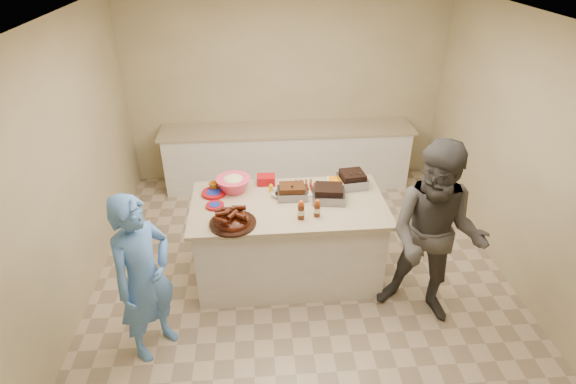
{
  "coord_description": "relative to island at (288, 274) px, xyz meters",
  "views": [
    {
      "loc": [
        -0.45,
        -3.74,
        3.36
      ],
      "look_at": [
        -0.15,
        0.17,
        1.04
      ],
      "focal_mm": 28.0,
      "sensor_mm": 36.0,
      "label": 1
    }
  ],
  "objects": [
    {
      "name": "mac_cheese_dish",
      "position": [
        0.58,
        0.33,
        0.94
      ],
      "size": [
        0.29,
        0.23,
        0.07
      ],
      "primitive_type": "cube",
      "rotation": [
        0.0,
        0.0,
        -0.13
      ],
      "color": "orange",
      "rests_on": "island"
    },
    {
      "name": "plastic_cup",
      "position": [
        -0.77,
        0.31,
        0.94
      ],
      "size": [
        0.1,
        0.1,
        0.1
      ],
      "primitive_type": "imported",
      "rotation": [
        0.0,
        0.0,
        0.01
      ],
      "color": "#AD6614",
      "rests_on": "island"
    },
    {
      "name": "sauce_bowl",
      "position": [
        -0.09,
        0.14,
        0.94
      ],
      "size": [
        0.15,
        0.05,
        0.15
      ],
      "primitive_type": "imported",
      "rotation": [
        0.0,
        0.0,
        0.01
      ],
      "color": "silver",
      "rests_on": "island"
    },
    {
      "name": "bbq_bottle_b",
      "position": [
        0.26,
        -0.26,
        0.94
      ],
      "size": [
        0.06,
        0.06,
        0.18
      ],
      "primitive_type": "cylinder",
      "rotation": [
        0.0,
        0.0,
        0.01
      ],
      "color": "#461C0A",
      "rests_on": "island"
    },
    {
      "name": "room",
      "position": [
        0.15,
        -0.12,
        0.0
      ],
      "size": [
        4.5,
        5.0,
        2.7
      ],
      "primitive_type": null,
      "color": "tan",
      "rests_on": "ground"
    },
    {
      "name": "back_counter",
      "position": [
        0.15,
        2.08,
        0.45
      ],
      "size": [
        3.6,
        0.64,
        0.9
      ],
      "primitive_type": null,
      "color": "silver",
      "rests_on": "ground"
    },
    {
      "name": "bbq_bottle_a",
      "position": [
        0.1,
        -0.29,
        0.94
      ],
      "size": [
        0.07,
        0.07,
        0.2
      ],
      "primitive_type": "cylinder",
      "rotation": [
        0.0,
        0.0,
        0.01
      ],
      "color": "#461C0A",
      "rests_on": "island"
    },
    {
      "name": "guest_blue",
      "position": [
        -1.29,
        -0.89,
        0.0
      ],
      "size": [
        1.63,
        1.45,
        0.39
      ],
      "primitive_type": "imported",
      "rotation": [
        0.0,
        0.0,
        0.91
      ],
      "color": "#4E84D4",
      "rests_on": "ground"
    },
    {
      "name": "plate_stack_small",
      "position": [
        -0.74,
        -0.02,
        0.94
      ],
      "size": [
        0.18,
        0.18,
        0.03
      ],
      "primitive_type": "cylinder",
      "rotation": [
        0.0,
        0.0,
        0.01
      ],
      "color": "maroon",
      "rests_on": "island"
    },
    {
      "name": "coleslaw_bowl",
      "position": [
        -0.56,
        0.3,
        0.94
      ],
      "size": [
        0.37,
        0.37,
        0.25
      ],
      "primitive_type": null,
      "rotation": [
        0.0,
        0.0,
        0.01
      ],
      "color": "#DB3856",
      "rests_on": "island"
    },
    {
      "name": "guest_gray",
      "position": [
        1.29,
        -0.67,
        0.0
      ],
      "size": [
        1.68,
        2.06,
        0.7
      ],
      "primitive_type": "imported",
      "rotation": [
        0.0,
        0.0,
        -0.5
      ],
      "color": "#484541",
      "rests_on": "ground"
    },
    {
      "name": "island",
      "position": [
        0.0,
        0.0,
        0.0
      ],
      "size": [
        1.99,
        1.06,
        0.94
      ],
      "primitive_type": null,
      "rotation": [
        0.0,
        0.0,
        0.01
      ],
      "color": "silver",
      "rests_on": "ground"
    },
    {
      "name": "basket_stack",
      "position": [
        -0.21,
        0.42,
        0.94
      ],
      "size": [
        0.2,
        0.15,
        0.1
      ],
      "primitive_type": "cube",
      "rotation": [
        0.0,
        0.0,
        -0.03
      ],
      "color": "maroon",
      "rests_on": "island"
    },
    {
      "name": "sausage_plate",
      "position": [
        0.22,
        0.24,
        0.94
      ],
      "size": [
        0.29,
        0.29,
        0.05
      ],
      "primitive_type": "cylinder",
      "rotation": [
        0.0,
        0.0,
        0.01
      ],
      "color": "silver",
      "rests_on": "island"
    },
    {
      "name": "brisket_tray",
      "position": [
        0.41,
        0.03,
        0.94
      ],
      "size": [
        0.36,
        0.31,
        0.1
      ],
      "primitive_type": "cube",
      "rotation": [
        0.0,
        0.0,
        -0.13
      ],
      "color": "black",
      "rests_on": "island"
    },
    {
      "name": "mustard_bottle",
      "position": [
        -0.17,
        0.24,
        0.94
      ],
      "size": [
        0.04,
        0.04,
        0.11
      ],
      "primitive_type": "cylinder",
      "rotation": [
        0.0,
        0.0,
        0.01
      ],
      "color": "#E9BD00",
      "rests_on": "island"
    },
    {
      "name": "roasting_pan",
      "position": [
        0.71,
        0.3,
        0.94
      ],
      "size": [
        0.32,
        0.32,
        0.11
      ],
      "primitive_type": "cube",
      "rotation": [
        0.0,
        0.0,
        0.13
      ],
      "color": "gray",
      "rests_on": "island"
    },
    {
      "name": "plate_stack_large",
      "position": [
        -0.77,
        0.23,
        0.94
      ],
      "size": [
        0.26,
        0.26,
        0.03
      ],
      "primitive_type": "cylinder",
      "rotation": [
        0.0,
        0.0,
        0.01
      ],
      "color": "maroon",
      "rests_on": "island"
    },
    {
      "name": "rib_platter",
      "position": [
        -0.55,
        -0.34,
        0.94
      ],
      "size": [
        0.48,
        0.48,
        0.18
      ],
      "primitive_type": null,
      "rotation": [
        0.0,
        0.0,
        -0.08
      ],
      "color": "#3A0F04",
      "rests_on": "island"
    },
    {
      "name": "pulled_pork_tray",
      "position": [
        0.05,
        0.11,
        0.94
      ],
      "size": [
        0.31,
        0.23,
        0.09
      ],
      "primitive_type": "cube",
      "rotation": [
        0.0,
        0.0,
        -0.01
      ],
      "color": "#47230F",
      "rests_on": "island"
    }
  ]
}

